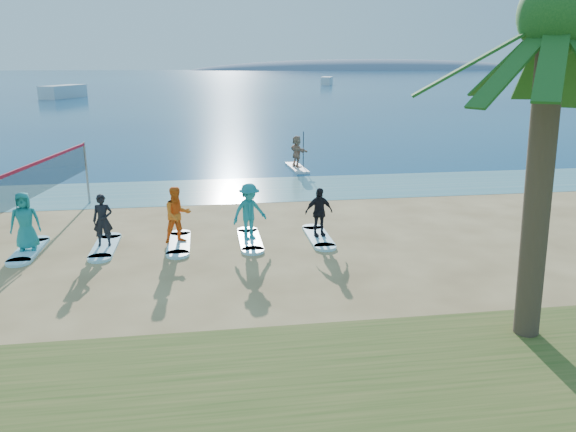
{
  "coord_description": "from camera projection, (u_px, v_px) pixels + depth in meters",
  "views": [
    {
      "loc": [
        -1.24,
        -14.17,
        5.68
      ],
      "look_at": [
        1.2,
        2.0,
        1.1
      ],
      "focal_mm": 35.0,
      "sensor_mm": 36.0,
      "label": 1
    }
  ],
  "objects": [
    {
      "name": "volleyball_net",
      "position": [
        34.0,
        180.0,
        18.11
      ],
      "size": [
        1.58,
        8.97,
        2.5
      ],
      "rotation": [
        0.0,
        0.0,
        -0.17
      ],
      "color": "gray",
      "rests_on": "ground"
    },
    {
      "name": "student_0",
      "position": [
        25.0,
        221.0,
        16.88
      ],
      "size": [
        0.95,
        0.69,
        1.78
      ],
      "primitive_type": "imported",
      "rotation": [
        0.0,
        0.0,
        0.16
      ],
      "color": "teal",
      "rests_on": "surfboard_0"
    },
    {
      "name": "island_ridge",
      "position": [
        374.0,
        70.0,
        314.52
      ],
      "size": [
        220.0,
        56.0,
        18.0
      ],
      "primitive_type": "ellipsoid",
      "color": "slate",
      "rests_on": "ground"
    },
    {
      "name": "surfboard_3",
      "position": [
        250.0,
        240.0,
        18.1
      ],
      "size": [
        0.7,
        2.2,
        0.09
      ],
      "primitive_type": "cube",
      "color": "#A4E8FF",
      "rests_on": "ground"
    },
    {
      "name": "paddleboarder",
      "position": [
        297.0,
        151.0,
        29.85
      ],
      "size": [
        1.0,
        1.62,
        1.66
      ],
      "primitive_type": "imported",
      "rotation": [
        0.0,
        0.0,
        1.93
      ],
      "color": "tan",
      "rests_on": "paddleboard"
    },
    {
      "name": "ocean",
      "position": [
        205.0,
        79.0,
        167.55
      ],
      "size": [
        600.0,
        600.0,
        0.0
      ],
      "primitive_type": "plane",
      "color": "navy",
      "rests_on": "ground"
    },
    {
      "name": "palm_tree",
      "position": [
        560.0,
        18.0,
        10.17
      ],
      "size": [
        5.6,
        5.6,
        7.67
      ],
      "color": "brown",
      "rests_on": "ground"
    },
    {
      "name": "boat_offshore_a",
      "position": [
        64.0,
        98.0,
        85.31
      ],
      "size": [
        5.81,
        8.61,
        1.89
      ],
      "primitive_type": "cube",
      "rotation": [
        0.0,
        0.0,
        -0.4
      ],
      "color": "silver",
      "rests_on": "ground"
    },
    {
      "name": "student_1",
      "position": [
        103.0,
        220.0,
        17.22
      ],
      "size": [
        0.6,
        0.4,
        1.63
      ],
      "primitive_type": "imported",
      "rotation": [
        0.0,
        0.0,
        0.01
      ],
      "color": "black",
      "rests_on": "surfboard_1"
    },
    {
      "name": "surfboard_1",
      "position": [
        105.0,
        247.0,
        17.45
      ],
      "size": [
        0.7,
        2.2,
        0.09
      ],
      "primitive_type": "cube",
      "color": "#A4E8FF",
      "rests_on": "ground"
    },
    {
      "name": "student_3",
      "position": [
        249.0,
        212.0,
        17.85
      ],
      "size": [
        1.35,
        1.1,
        1.82
      ],
      "primitive_type": "imported",
      "rotation": [
        0.0,
        0.0,
        0.42
      ],
      "color": "teal",
      "rests_on": "surfboard_3"
    },
    {
      "name": "paddleboard",
      "position": [
        297.0,
        168.0,
        30.09
      ],
      "size": [
        0.88,
        3.04,
        0.12
      ],
      "primitive_type": "cube",
      "rotation": [
        0.0,
        0.0,
        0.06
      ],
      "color": "silver",
      "rests_on": "ground"
    },
    {
      "name": "surfboard_0",
      "position": [
        29.0,
        250.0,
        17.13
      ],
      "size": [
        0.7,
        2.2,
        0.09
      ],
      "primitive_type": "cube",
      "color": "#A4E8FF",
      "rests_on": "ground"
    },
    {
      "name": "surfboard_2",
      "position": [
        179.0,
        243.0,
        17.78
      ],
      "size": [
        0.7,
        2.2,
        0.09
      ],
      "primitive_type": "cube",
      "color": "#A4E8FF",
      "rests_on": "ground"
    },
    {
      "name": "surfboard_4",
      "position": [
        318.0,
        237.0,
        18.43
      ],
      "size": [
        0.7,
        2.2,
        0.09
      ],
      "primitive_type": "cube",
      "color": "#A4E8FF",
      "rests_on": "ground"
    },
    {
      "name": "student_2",
      "position": [
        177.0,
        215.0,
        17.52
      ],
      "size": [
        1.05,
        0.94,
        1.79
      ],
      "primitive_type": "imported",
      "rotation": [
        0.0,
        0.0,
        0.35
      ],
      "color": "orange",
      "rests_on": "surfboard_2"
    },
    {
      "name": "shallow_water",
      "position": [
        233.0,
        190.0,
        25.19
      ],
      "size": [
        600.0,
        600.0,
        0.0
      ],
      "primitive_type": "plane",
      "color": "teal",
      "rests_on": "ground"
    },
    {
      "name": "student_4",
      "position": [
        319.0,
        212.0,
        18.2
      ],
      "size": [
        0.99,
        0.55,
        1.61
      ],
      "primitive_type": "imported",
      "rotation": [
        0.0,
        0.0,
        0.17
      ],
      "color": "black",
      "rests_on": "surfboard_4"
    },
    {
      "name": "ground",
      "position": [
        255.0,
        276.0,
        15.2
      ],
      "size": [
        600.0,
        600.0,
        0.0
      ],
      "primitive_type": "plane",
      "color": "tan",
      "rests_on": "ground"
    },
    {
      "name": "boat_offshore_b",
      "position": [
        327.0,
        85.0,
        128.65
      ],
      "size": [
        3.83,
        6.0,
        1.8
      ],
      "primitive_type": "cube",
      "rotation": [
        0.0,
        0.0,
        -0.35
      ],
      "color": "silver",
      "rests_on": "ground"
    }
  ]
}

